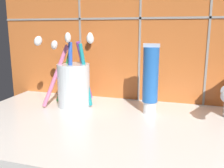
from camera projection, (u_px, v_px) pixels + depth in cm
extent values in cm
cube|color=silver|center=(114.00, 128.00, 49.22)|extent=(63.81, 36.33, 2.00)
cube|color=gray|center=(134.00, 18.00, 60.96)|extent=(73.81, 0.24, 0.50)
cylinder|color=silver|center=(74.00, 85.00, 58.92)|extent=(7.61, 7.61, 10.13)
cylinder|color=teal|center=(86.00, 75.00, 57.74)|extent=(3.18, 1.39, 14.58)
ellipsoid|color=white|center=(90.00, 39.00, 55.78)|extent=(2.18, 1.61, 2.43)
cylinder|color=purple|center=(85.00, 71.00, 62.09)|extent=(2.10, 5.92, 15.00)
ellipsoid|color=white|center=(90.00, 37.00, 62.72)|extent=(1.75, 2.53, 2.63)
cylinder|color=green|center=(64.00, 76.00, 60.25)|extent=(5.40, 1.87, 13.18)
ellipsoid|color=white|center=(54.00, 45.00, 59.79)|extent=(2.52, 1.71, 2.63)
cylinder|color=pink|center=(55.00, 76.00, 57.59)|extent=(6.31, 4.09, 14.43)
ellipsoid|color=white|center=(38.00, 41.00, 55.11)|extent=(2.74, 2.31, 2.68)
cylinder|color=blue|center=(70.00, 76.00, 56.12)|extent=(1.58, 3.10, 14.93)
ellipsoid|color=white|center=(68.00, 38.00, 53.11)|extent=(1.74, 2.23, 2.41)
cylinder|color=white|center=(150.00, 107.00, 54.72)|extent=(2.82, 2.82, 2.58)
cylinder|color=blue|center=(151.00, 75.00, 53.16)|extent=(3.32, 3.32, 11.78)
cube|color=silver|center=(152.00, 45.00, 51.80)|extent=(3.49, 0.36, 0.80)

